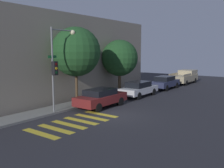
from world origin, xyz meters
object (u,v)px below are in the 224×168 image
tree_near_corner (76,52)px  sedan_middle (139,89)px  tree_midblock (120,58)px  traffic_light_pole (58,59)px  sedan_near_corner (101,97)px  pickup_truck (185,77)px  sedan_far_end (165,82)px

tree_near_corner → sedan_middle: bearing=-19.9°
tree_near_corner → tree_midblock: 5.92m
traffic_light_pole → sedan_near_corner: (2.91, -1.27, -2.89)m
sedan_middle → pickup_truck: (11.70, 0.00, 0.12)m
sedan_near_corner → pickup_truck: (17.25, 0.00, 0.11)m
sedan_far_end → sedan_near_corner: bearing=-180.0°
sedan_far_end → pickup_truck: pickup_truck is taller
sedan_near_corner → tree_near_corner: size_ratio=0.73×
sedan_middle → tree_near_corner: bearing=160.1°
sedan_middle → tree_near_corner: size_ratio=0.74×
pickup_truck → sedan_near_corner: bearing=-180.0°
pickup_truck → tree_midblock: bearing=169.7°
traffic_light_pole → sedan_far_end: traffic_light_pole is taller
traffic_light_pole → sedan_far_end: bearing=-5.1°
traffic_light_pole → sedan_middle: (8.45, -1.27, -2.89)m
sedan_far_end → tree_near_corner: tree_near_corner is taller
sedan_near_corner → pickup_truck: bearing=0.0°
traffic_light_pole → tree_midblock: (8.43, 0.87, -0.13)m
tree_near_corner → pickup_truck: bearing=-6.9°
tree_near_corner → tree_midblock: (5.88, 0.00, -0.61)m
sedan_middle → sedan_far_end: sedan_far_end is taller
sedan_far_end → tree_midblock: size_ratio=0.83×
sedan_near_corner → sedan_middle: bearing=0.0°
traffic_light_pole → sedan_middle: 9.02m
traffic_light_pole → pickup_truck: size_ratio=1.09×
pickup_truck → tree_near_corner: 18.03m
tree_midblock → sedan_middle: bearing=-89.4°
sedan_middle → tree_midblock: 3.49m
traffic_light_pole → pickup_truck: bearing=-3.6°
traffic_light_pole → sedan_near_corner: 4.29m
traffic_light_pole → tree_near_corner: 2.73m
traffic_light_pole → sedan_far_end: size_ratio=1.31×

